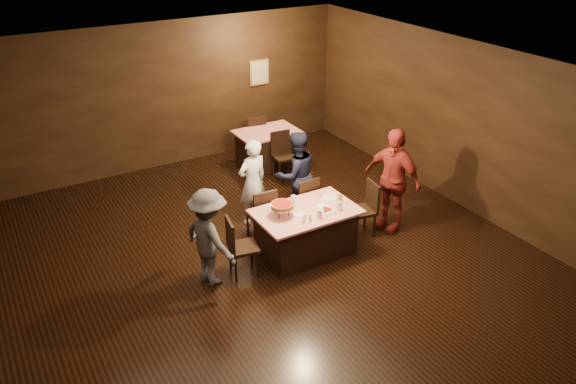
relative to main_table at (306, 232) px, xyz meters
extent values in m
plane|color=black|center=(-0.67, -0.58, -0.39)|extent=(10.00, 10.00, 0.00)
cube|color=silver|center=(-0.67, -0.58, 2.62)|extent=(8.00, 10.00, 0.04)
cube|color=black|center=(-0.67, 4.42, 1.11)|extent=(8.00, 0.04, 3.00)
cube|color=black|center=(3.33, -0.58, 1.11)|extent=(0.04, 10.00, 3.00)
cube|color=tan|center=(1.53, 4.39, 1.31)|extent=(0.46, 0.03, 0.56)
cube|color=beige|center=(1.53, 4.36, 1.31)|extent=(0.38, 0.01, 0.48)
cube|color=red|center=(0.00, 0.00, 0.00)|extent=(1.60, 1.00, 0.77)
cube|color=#AE0B0D|center=(1.11, 3.28, 0.00)|extent=(1.30, 0.90, 0.77)
cube|color=black|center=(-0.40, 0.75, 0.09)|extent=(0.44, 0.44, 0.95)
cube|color=black|center=(0.40, 0.75, 0.09)|extent=(0.45, 0.45, 0.95)
cube|color=black|center=(-1.10, 0.00, 0.09)|extent=(0.49, 0.49, 0.95)
cube|color=black|center=(1.10, 0.00, 0.09)|extent=(0.49, 0.49, 0.95)
cube|color=black|center=(1.11, 2.58, 0.09)|extent=(0.46, 0.46, 0.95)
cube|color=black|center=(1.11, 3.88, 0.09)|extent=(0.47, 0.47, 0.95)
imported|color=silver|center=(-0.27, 1.29, 0.39)|extent=(0.62, 0.45, 1.55)
imported|color=#171A31|center=(0.50, 1.12, 0.41)|extent=(0.80, 0.63, 1.60)
imported|color=#4E4D52|center=(-1.61, 0.06, 0.37)|extent=(0.81, 1.09, 1.51)
imported|color=maroon|center=(1.67, -0.05, 0.53)|extent=(0.73, 1.15, 1.82)
cylinder|color=black|center=(-0.40, 0.15, 0.46)|extent=(0.01, 0.01, 0.15)
cylinder|color=black|center=(-0.49, 0.00, 0.46)|extent=(0.01, 0.01, 0.15)
cylinder|color=black|center=(-0.31, 0.00, 0.46)|extent=(0.01, 0.01, 0.15)
cylinder|color=silver|center=(-0.40, 0.05, 0.54)|extent=(0.38, 0.38, 0.01)
cylinder|color=#B27233|center=(-0.40, 0.05, 0.57)|extent=(0.35, 0.35, 0.05)
cylinder|color=#A5140C|center=(-0.40, 0.05, 0.60)|extent=(0.30, 0.30, 0.01)
cylinder|color=white|center=(0.25, -0.18, 0.39)|extent=(0.25, 0.25, 0.01)
cylinder|color=#B27233|center=(0.25, -0.18, 0.42)|extent=(0.18, 0.18, 0.04)
cylinder|color=#A5140C|center=(0.25, -0.18, 0.44)|extent=(0.14, 0.14, 0.01)
cylinder|color=white|center=(0.55, 0.15, 0.39)|extent=(0.25, 0.25, 0.01)
cylinder|color=silver|center=(0.05, -0.30, 0.46)|extent=(0.08, 0.08, 0.14)
cylinder|color=silver|center=(0.45, -0.25, 0.46)|extent=(0.08, 0.08, 0.14)
cylinder|color=#BF7F26|center=(0.60, -0.05, 0.46)|extent=(0.08, 0.08, 0.14)
cylinder|color=silver|center=(-0.05, 0.30, 0.46)|extent=(0.08, 0.08, 0.14)
cylinder|color=silver|center=(-0.18, -0.25, 0.43)|extent=(0.04, 0.04, 0.08)
cylinder|color=silver|center=(-0.18, -0.25, 0.47)|extent=(0.05, 0.05, 0.02)
cylinder|color=silver|center=(-0.12, -0.30, 0.43)|extent=(0.04, 0.04, 0.08)
cylinder|color=silver|center=(-0.12, -0.30, 0.47)|extent=(0.05, 0.05, 0.02)
cylinder|color=silver|center=(-0.24, -0.30, 0.43)|extent=(0.04, 0.04, 0.08)
cylinder|color=silver|center=(-0.24, -0.30, 0.47)|extent=(0.05, 0.05, 0.02)
cube|color=white|center=(0.30, 0.00, 0.39)|extent=(0.19, 0.19, 0.01)
cube|color=white|center=(-0.15, -0.05, 0.39)|extent=(0.21, 0.21, 0.01)
camera|label=1|loc=(-4.11, -6.40, 4.65)|focal=35.00mm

